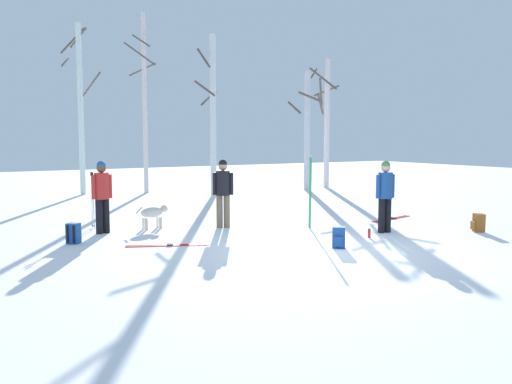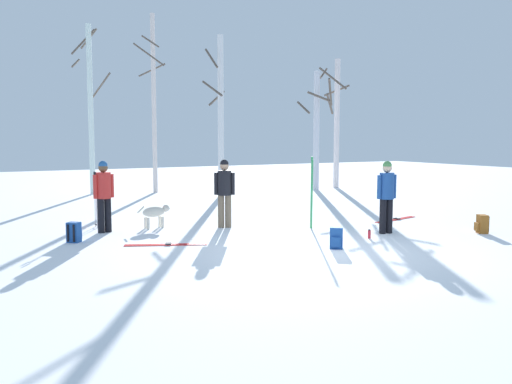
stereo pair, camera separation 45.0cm
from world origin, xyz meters
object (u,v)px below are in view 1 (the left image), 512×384
(backpack_0, at_px, (339,238))
(backpack_1, at_px, (478,223))
(person_2, at_px, (223,189))
(birch_tree_1, at_px, (80,105))
(ski_pair_lying_1, at_px, (168,245))
(ski_pair_lying_0, at_px, (392,219))
(backpack_2, at_px, (74,234))
(birch_tree_4, at_px, (308,128))
(birch_tree_3, at_px, (213,114))
(person_0, at_px, (385,192))
(birch_tree_2, at_px, (144,101))
(person_1, at_px, (102,192))
(water_bottle_0, at_px, (369,233))
(ski_pair_planted_0, at_px, (310,193))
(birch_tree_5, at_px, (326,120))
(ski_poles_0, at_px, (93,199))
(dog, at_px, (154,213))

(backpack_0, relative_size, backpack_1, 1.00)
(person_2, bearing_deg, birch_tree_1, 96.55)
(ski_pair_lying_1, distance_m, backpack_0, 3.56)
(ski_pair_lying_0, xyz_separation_m, backpack_0, (-3.81, -2.36, 0.20))
(backpack_2, xyz_separation_m, birch_tree_4, (11.38, 7.20, 2.45))
(birch_tree_3, bearing_deg, backpack_0, -101.71)
(person_0, distance_m, birch_tree_2, 12.28)
(backpack_2, relative_size, birch_tree_1, 0.07)
(person_1, height_order, ski_pair_lying_1, person_1)
(backpack_0, relative_size, water_bottle_0, 2.12)
(ski_pair_planted_0, bearing_deg, birch_tree_5, 50.15)
(person_0, height_order, birch_tree_1, birch_tree_1)
(ski_pair_planted_0, bearing_deg, backpack_2, 170.08)
(ski_poles_0, xyz_separation_m, backpack_1, (7.85, -5.21, -0.54))
(person_1, distance_m, backpack_2, 1.48)
(ski_pair_planted_0, height_order, backpack_1, ski_pair_planted_0)
(birch_tree_4, distance_m, birch_tree_5, 1.50)
(dog, height_order, backpack_1, dog)
(person_0, height_order, person_2, same)
(backpack_0, xyz_separation_m, birch_tree_2, (0.35, 12.71, 3.48))
(person_1, height_order, person_2, same)
(dog, relative_size, birch_tree_1, 0.13)
(birch_tree_2, xyz_separation_m, birch_tree_4, (6.44, -2.25, -1.02))
(backpack_2, distance_m, birch_tree_2, 11.22)
(backpack_2, relative_size, birch_tree_2, 0.06)
(birch_tree_5, bearing_deg, person_2, -140.46)
(ski_pair_planted_0, xyz_separation_m, birch_tree_4, (5.84, 8.17, 1.78))
(ski_pair_planted_0, distance_m, birch_tree_5, 11.47)
(birch_tree_3, bearing_deg, ski_pair_lying_1, -121.94)
(water_bottle_0, bearing_deg, birch_tree_2, 94.57)
(ski_pair_planted_0, distance_m, birch_tree_3, 8.17)
(ski_pair_planted_0, xyz_separation_m, ski_pair_lying_0, (2.86, 0.07, -0.88))
(birch_tree_1, bearing_deg, ski_pair_lying_0, -62.14)
(ski_pair_lying_0, relative_size, water_bottle_0, 8.21)
(person_0, relative_size, backpack_1, 3.90)
(person_0, xyz_separation_m, birch_tree_2, (-1.75, 11.85, 2.71))
(ski_pair_lying_1, xyz_separation_m, birch_tree_4, (9.73, 8.46, 2.66))
(birch_tree_4, bearing_deg, backpack_2, -147.66)
(person_2, distance_m, backpack_0, 3.66)
(ski_pair_lying_1, height_order, birch_tree_3, birch_tree_3)
(birch_tree_3, relative_size, birch_tree_4, 1.20)
(dog, bearing_deg, ski_pair_lying_0, -16.72)
(backpack_1, bearing_deg, person_2, 143.66)
(ski_pair_lying_1, xyz_separation_m, birch_tree_3, (5.03, 8.06, 3.10))
(person_1, relative_size, birch_tree_5, 0.30)
(backpack_1, bearing_deg, ski_pair_lying_0, 96.94)
(water_bottle_0, bearing_deg, person_2, 127.00)
(birch_tree_3, bearing_deg, backpack_2, -134.40)
(person_1, height_order, dog, person_1)
(person_2, relative_size, dog, 1.92)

